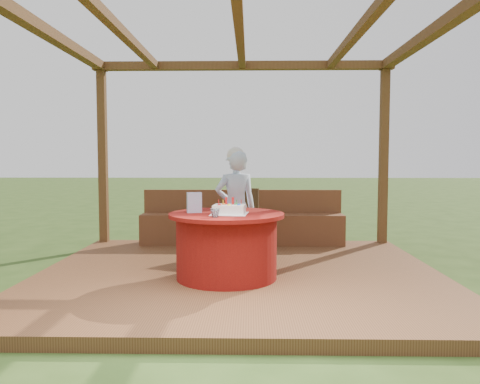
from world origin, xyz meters
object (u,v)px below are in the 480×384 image
(bench, at_px, (242,226))
(gift_bag, at_px, (194,203))
(birthday_cake, at_px, (229,209))
(elderly_woman, at_px, (236,206))
(table, at_px, (227,245))
(chair, at_px, (240,218))
(drinking_glass, at_px, (215,213))

(bench, xyz_separation_m, gift_bag, (-0.48, -1.98, 0.54))
(birthday_cake, bearing_deg, elderly_woman, 86.88)
(table, relative_size, elderly_woman, 0.86)
(birthday_cake, bearing_deg, gift_bag, 160.12)
(bench, height_order, table, bench)
(table, distance_m, chair, 1.26)
(elderly_woman, distance_m, gift_bag, 0.76)
(chair, distance_m, drinking_glass, 1.65)
(gift_bag, bearing_deg, drinking_glass, -72.83)
(table, relative_size, gift_bag, 5.67)
(table, height_order, chair, chair)
(bench, xyz_separation_m, chair, (-0.01, -0.78, 0.22))
(birthday_cake, relative_size, gift_bag, 1.86)
(table, distance_m, birthday_cake, 0.41)
(elderly_woman, bearing_deg, chair, 85.74)
(bench, height_order, drinking_glass, bench)
(bench, relative_size, table, 2.46)
(table, bearing_deg, bench, 86.33)
(chair, bearing_deg, gift_bag, -111.11)
(bench, distance_m, chair, 0.81)
(birthday_cake, height_order, drinking_glass, birthday_cake)
(birthday_cake, bearing_deg, drinking_glass, -115.08)
(bench, height_order, elderly_woman, elderly_woman)
(chair, xyz_separation_m, gift_bag, (-0.47, -1.21, 0.32))
(bench, relative_size, elderly_woman, 2.13)
(table, distance_m, elderly_woman, 0.76)
(chair, bearing_deg, elderly_woman, -94.26)
(elderly_woman, height_order, drinking_glass, elderly_woman)
(birthday_cake, bearing_deg, bench, 87.41)
(gift_bag, distance_m, drinking_glass, 0.49)
(gift_bag, bearing_deg, elderly_woman, 41.76)
(birthday_cake, distance_m, drinking_glass, 0.30)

